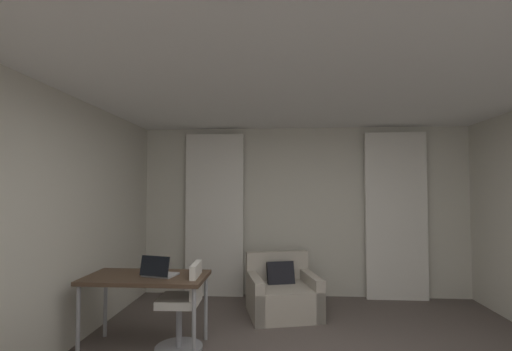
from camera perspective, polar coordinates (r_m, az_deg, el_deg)
wall_window at (r=5.61m, az=7.58°, el=-5.67°), size 5.12×0.06×2.60m
ceiling at (r=2.77m, az=11.46°, el=18.90°), size 5.12×6.12×0.06m
curtain_left_panel at (r=5.57m, az=-6.68°, el=-6.21°), size 0.90×0.06×2.50m
curtain_right_panel at (r=5.74m, az=21.57°, el=-5.95°), size 0.90×0.06×2.50m
armchair at (r=4.93m, az=4.23°, el=-18.48°), size 1.04×1.00×0.76m
desk at (r=3.99m, az=-17.21°, el=-16.03°), size 1.24×0.63×0.74m
desk_chair at (r=3.94m, az=-11.65°, el=-20.58°), size 0.48×0.48×0.88m
laptop at (r=3.90m, az=-15.38°, el=-14.69°), size 0.37×0.31×0.22m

